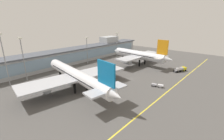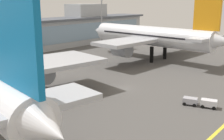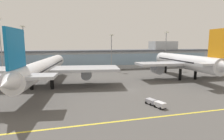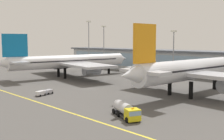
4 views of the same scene
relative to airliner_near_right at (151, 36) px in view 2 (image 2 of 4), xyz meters
The scene contains 6 objects.
ground_plane 31.93m from the airliner_near_right, 156.75° to the right, with size 202.59×202.59×0.00m, color #514F4C.
terminal_building 48.72m from the airliner_near_right, 123.06° to the left, with size 147.71×14.00×16.16m.
airliner_near_right is the anchor object (origin of this frame).
baggage_tug_near 40.59m from the airliner_near_right, 134.91° to the right, with size 3.11×5.80×1.40m.
apron_light_mast_centre 28.60m from the airliner_near_right, 74.83° to the left, with size 1.80×1.80×21.23m.
apron_light_mast_far_east 38.12m from the airliner_near_right, 129.36° to the left, with size 1.80×1.80×19.49m.
Camera 2 is at (-44.27, -34.19, 17.73)m, focal length 45.40 mm.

